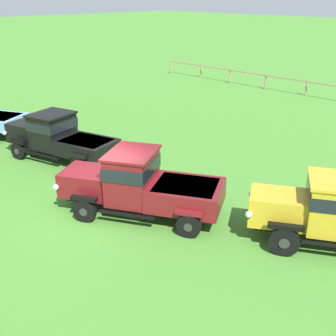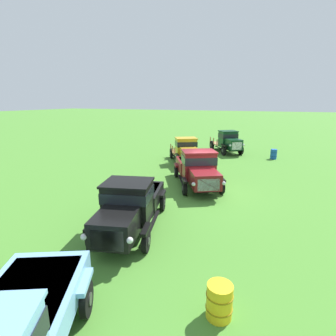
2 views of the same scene
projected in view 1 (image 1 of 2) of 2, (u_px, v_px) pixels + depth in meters
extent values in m
plane|color=#47842D|center=(102.00, 214.00, 14.06)|extent=(240.00, 240.00, 0.00)
cylinder|color=#997F60|center=(306.00, 88.00, 29.92)|extent=(0.12, 0.12, 1.17)
cylinder|color=#997F60|center=(266.00, 82.00, 31.95)|extent=(0.12, 0.12, 1.17)
cylinder|color=#997F60|center=(230.00, 76.00, 34.12)|extent=(0.12, 0.12, 1.17)
cylinder|color=#997F60|center=(201.00, 71.00, 36.38)|extent=(0.12, 0.12, 1.17)
cylinder|color=#997F60|center=(171.00, 67.00, 38.07)|extent=(0.12, 0.12, 1.17)
cube|color=#997F60|center=(249.00, 73.00, 32.70)|extent=(16.68, 0.08, 0.10)
cylinder|color=black|center=(17.00, 124.00, 22.30)|extent=(0.81, 0.51, 0.83)
cylinder|color=#2D2D2D|center=(18.00, 123.00, 22.38)|extent=(0.27, 0.16, 0.29)
cube|color=#70A3D1|center=(15.00, 115.00, 22.12)|extent=(0.91, 0.60, 0.12)
cylinder|color=black|center=(18.00, 151.00, 18.57)|extent=(0.78, 0.36, 0.76)
cylinder|color=#2D2D2D|center=(17.00, 152.00, 18.49)|extent=(0.27, 0.10, 0.27)
cylinder|color=black|center=(49.00, 139.00, 20.09)|extent=(0.78, 0.36, 0.76)
cylinder|color=#2D2D2D|center=(51.00, 138.00, 20.17)|extent=(0.27, 0.10, 0.27)
cylinder|color=black|center=(79.00, 166.00, 16.98)|extent=(0.78, 0.36, 0.76)
cylinder|color=#2D2D2D|center=(77.00, 167.00, 16.90)|extent=(0.27, 0.10, 0.27)
cylinder|color=black|center=(108.00, 152.00, 18.50)|extent=(0.78, 0.36, 0.76)
cylinder|color=#2D2D2D|center=(109.00, 151.00, 18.58)|extent=(0.27, 0.10, 0.27)
cube|color=black|center=(61.00, 149.00, 18.56)|extent=(5.02, 2.29, 0.12)
cube|color=black|center=(29.00, 132.00, 19.22)|extent=(1.91, 1.71, 0.88)
cube|color=silver|center=(17.00, 130.00, 19.59)|extent=(0.33, 1.03, 0.66)
sphere|color=silver|center=(5.00, 133.00, 19.00)|extent=(0.20, 0.20, 0.20)
sphere|color=silver|center=(29.00, 125.00, 20.14)|extent=(0.20, 0.20, 0.20)
cube|color=black|center=(17.00, 142.00, 18.40)|extent=(0.90, 0.42, 0.12)
cube|color=black|center=(48.00, 130.00, 19.93)|extent=(0.90, 0.42, 0.12)
cube|color=black|center=(53.00, 131.00, 18.42)|extent=(1.77, 1.98, 1.44)
cube|color=black|center=(52.00, 124.00, 18.30)|extent=(1.84, 2.03, 0.40)
cube|color=black|center=(51.00, 114.00, 18.13)|extent=(1.93, 2.09, 0.08)
cube|color=black|center=(42.00, 155.00, 17.92)|extent=(1.91, 0.64, 0.05)
cube|color=black|center=(71.00, 143.00, 19.42)|extent=(1.91, 0.64, 0.05)
cube|color=black|center=(87.00, 147.00, 17.73)|extent=(2.73, 2.30, 0.62)
cube|color=black|center=(86.00, 141.00, 17.62)|extent=(2.29, 1.95, 0.06)
cube|color=black|center=(78.00, 156.00, 16.81)|extent=(0.86, 0.41, 0.12)
cube|color=black|center=(107.00, 142.00, 18.33)|extent=(0.86, 0.41, 0.12)
cylinder|color=black|center=(85.00, 211.00, 13.49)|extent=(0.76, 0.54, 0.76)
cylinder|color=#2D2D2D|center=(83.00, 212.00, 13.39)|extent=(0.25, 0.16, 0.27)
cylinder|color=black|center=(110.00, 185.00, 15.30)|extent=(0.76, 0.54, 0.76)
cylinder|color=#2D2D2D|center=(111.00, 184.00, 15.40)|extent=(0.25, 0.16, 0.27)
cylinder|color=black|center=(189.00, 226.00, 12.62)|extent=(0.76, 0.54, 0.76)
cylinder|color=#2D2D2D|center=(188.00, 228.00, 12.52)|extent=(0.25, 0.16, 0.27)
cylinder|color=black|center=(202.00, 197.00, 14.43)|extent=(0.76, 0.54, 0.76)
cylinder|color=#2D2D2D|center=(203.00, 195.00, 14.53)|extent=(0.25, 0.16, 0.27)
cube|color=black|center=(141.00, 201.00, 13.97)|extent=(4.86, 3.38, 0.12)
cube|color=maroon|center=(90.00, 181.00, 14.25)|extent=(2.23, 2.10, 0.83)
cube|color=silver|center=(68.00, 180.00, 14.48)|extent=(0.60, 1.01, 0.62)
sphere|color=silver|center=(56.00, 187.00, 13.78)|extent=(0.20, 0.20, 0.20)
sphere|color=silver|center=(77.00, 170.00, 15.13)|extent=(0.20, 0.20, 0.20)
cube|color=black|center=(84.00, 199.00, 13.32)|extent=(0.86, 0.60, 0.12)
cube|color=black|center=(109.00, 174.00, 15.13)|extent=(0.86, 0.60, 0.12)
cube|color=maroon|center=(132.00, 177.00, 13.71)|extent=(2.03, 2.21, 1.56)
cube|color=black|center=(132.00, 167.00, 13.58)|extent=(2.10, 2.28, 0.44)
cube|color=maroon|center=(131.00, 153.00, 13.40)|extent=(2.19, 2.35, 0.08)
cube|color=black|center=(126.00, 215.00, 13.13)|extent=(1.69, 1.02, 0.05)
cube|color=black|center=(146.00, 188.00, 14.90)|extent=(1.69, 1.02, 0.05)
cube|color=maroon|center=(186.00, 195.00, 13.42)|extent=(2.91, 2.75, 0.72)
cube|color=black|center=(186.00, 185.00, 13.29)|extent=(2.45, 2.32, 0.06)
cube|color=maroon|center=(189.00, 213.00, 12.46)|extent=(0.83, 0.58, 0.12)
cube|color=maroon|center=(203.00, 185.00, 14.26)|extent=(0.83, 0.58, 0.12)
cylinder|color=black|center=(284.00, 242.00, 11.72)|extent=(0.84, 0.60, 0.86)
cylinder|color=#2D2D2D|center=(284.00, 244.00, 11.63)|extent=(0.28, 0.18, 0.30)
cylinder|color=black|center=(284.00, 212.00, 13.33)|extent=(0.84, 0.60, 0.86)
cylinder|color=#2D2D2D|center=(284.00, 210.00, 13.42)|extent=(0.28, 0.18, 0.30)
cube|color=black|center=(335.00, 229.00, 12.17)|extent=(4.43, 3.19, 0.12)
cube|color=gold|center=(278.00, 208.00, 12.36)|extent=(2.04, 1.91, 0.88)
cube|color=silver|center=(250.00, 206.00, 12.55)|extent=(0.56, 0.88, 0.66)
sphere|color=silver|center=(249.00, 214.00, 11.92)|extent=(0.20, 0.20, 0.20)
sphere|color=silver|center=(252.00, 194.00, 13.13)|extent=(0.20, 0.20, 0.20)
cube|color=black|center=(286.00, 227.00, 11.54)|extent=(0.96, 0.68, 0.12)
cube|color=black|center=(286.00, 198.00, 13.14)|extent=(0.96, 0.68, 0.12)
cube|color=gold|center=(329.00, 205.00, 11.94)|extent=(1.83, 1.96, 1.42)
cube|color=black|center=(331.00, 195.00, 11.81)|extent=(1.89, 2.02, 0.40)
cube|color=gold|center=(333.00, 181.00, 11.65)|extent=(1.97, 2.09, 0.08)
cube|color=black|center=(333.00, 246.00, 11.43)|extent=(1.50, 0.97, 0.05)
cube|color=black|center=(327.00, 215.00, 13.00)|extent=(1.50, 0.97, 0.05)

